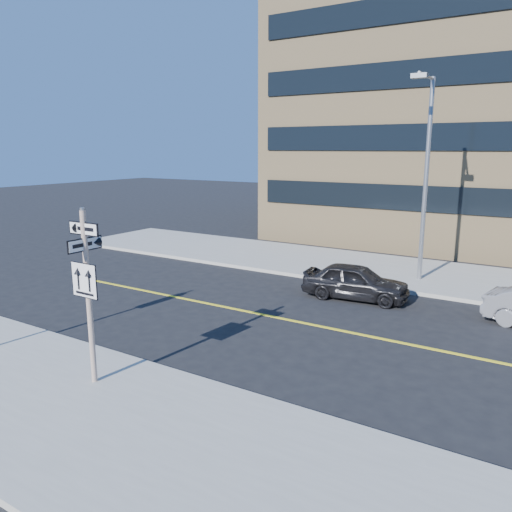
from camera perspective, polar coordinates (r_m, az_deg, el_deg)
The scene contains 5 objects.
ground at distance 14.20m, azimuth -10.06°, elevation -10.63°, with size 120.00×120.00×0.00m, color black.
sign_pole at distance 11.78m, azimuth -18.71°, elevation -3.35°, with size 0.92×0.92×4.06m.
parked_car_a at distance 18.76m, azimuth 11.31°, elevation -2.87°, with size 3.87×1.56×1.32m, color black.
streetlight_a at distance 20.97m, azimuth 18.80°, elevation 9.63°, with size 0.55×2.25×8.00m.
building_brick at distance 35.47m, azimuth 21.68°, elevation 17.11°, with size 18.00×18.00×18.00m, color tan.
Camera 1 is at (8.90, -9.62, 5.47)m, focal length 35.00 mm.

